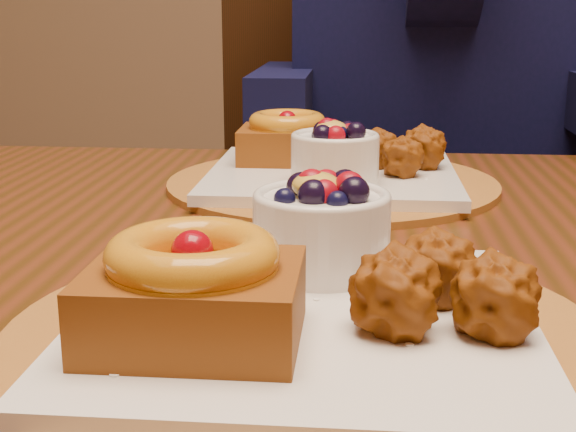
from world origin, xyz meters
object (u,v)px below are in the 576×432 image
object	(u,v)px
dining_table	(322,322)
place_setting_far	(330,165)
place_setting_near	(301,295)
diner	(436,6)
chair_far	(346,226)

from	to	relation	value
dining_table	place_setting_far	xyz separation A→B (m)	(-0.00, 0.21, 0.10)
dining_table	place_setting_far	size ratio (longest dim) A/B	4.21
place_setting_near	diner	distance (m)	0.90
chair_far	diner	world-z (taller)	diner
place_setting_far	diner	bearing A→B (deg)	71.33
chair_far	diner	size ratio (longest dim) A/B	1.08
place_setting_near	diner	xyz separation A→B (m)	(0.15, 0.87, 0.17)
place_setting_near	diner	size ratio (longest dim) A/B	0.42
place_setting_near	chair_far	xyz separation A→B (m)	(0.01, 1.04, -0.25)
dining_table	place_setting_near	size ratio (longest dim) A/B	4.21
place_setting_near	place_setting_far	distance (m)	0.43
chair_far	place_setting_near	bearing A→B (deg)	-100.23
chair_far	diner	distance (m)	0.47
dining_table	chair_far	world-z (taller)	chair_far
chair_far	place_setting_far	bearing A→B (deg)	-100.56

